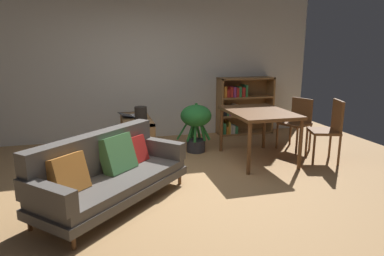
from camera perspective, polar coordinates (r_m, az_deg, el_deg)
The scene contains 11 objects.
ground_plane at distance 4.36m, azimuth -3.05°, elevation -10.20°, with size 8.16×8.16×0.00m, color tan.
back_wall_panel at distance 6.67m, azimuth -8.02°, elevation 9.85°, with size 6.80×0.10×2.70m, color silver.
fabric_couch at distance 3.99m, azimuth -13.85°, elevation -7.03°, with size 1.86×1.84×0.79m.
media_console at distance 5.69m, azimuth -9.20°, elevation -1.37°, with size 0.46×1.11×0.62m.
open_laptop at distance 5.71m, azimuth -9.74°, elevation 2.08°, with size 0.46×0.39×0.07m.
desk_speaker at distance 5.44m, azimuth -8.56°, elevation 2.46°, with size 0.20×0.20×0.21m.
potted_floor_plant at distance 5.73m, azimuth 0.67°, elevation 1.15°, with size 0.58×0.52×0.84m.
dining_table at distance 5.37m, azimuth 11.05°, elevation 2.00°, with size 0.90×1.25×0.79m.
dining_chair_near at distance 6.18m, azimuth 17.15°, elevation 1.25°, with size 0.55×0.57×0.88m.
dining_chair_far at distance 5.66m, azimuth 21.94°, elevation 0.15°, with size 0.53×0.55×0.96m.
bookshelf at distance 7.06m, azimuth 8.13°, elevation 3.72°, with size 1.14×0.36×1.15m.
Camera 1 is at (-0.80, -3.92, 1.74)m, focal length 31.91 mm.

